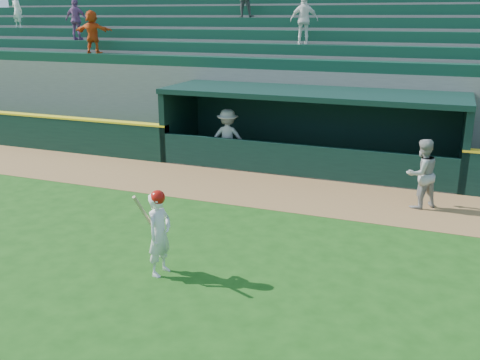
{
  "coord_description": "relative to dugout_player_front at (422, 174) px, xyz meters",
  "views": [
    {
      "loc": [
        3.98,
        -8.64,
        4.68
      ],
      "look_at": [
        0.0,
        1.6,
        1.3
      ],
      "focal_mm": 40.0,
      "sensor_mm": 36.0,
      "label": 1
    }
  ],
  "objects": [
    {
      "name": "dugout",
      "position": [
        -3.58,
        3.02,
        0.47
      ],
      "size": [
        9.4,
        2.8,
        2.46
      ],
      "color": "slate",
      "rests_on": "ground"
    },
    {
      "name": "stands",
      "position": [
        -3.59,
        7.58,
        1.51
      ],
      "size": [
        34.5,
        6.29,
        7.51
      ],
      "color": "slate",
      "rests_on": "ground"
    },
    {
      "name": "dugout_player_front",
      "position": [
        0.0,
        0.0,
        0.0
      ],
      "size": [
        1.1,
        1.08,
        1.78
      ],
      "primitive_type": "imported",
      "rotation": [
        0.0,
        0.0,
        3.86
      ],
      "color": "#979793",
      "rests_on": "ground"
    },
    {
      "name": "dugout_player_inside",
      "position": [
        -6.08,
        1.96,
        0.03
      ],
      "size": [
        1.32,
        0.95,
        1.84
      ],
      "primitive_type": "imported",
      "rotation": [
        0.0,
        0.0,
        3.39
      ],
      "color": "#A5A6A0",
      "rests_on": "ground"
    },
    {
      "name": "warning_track",
      "position": [
        -3.58,
        -0.09,
        -0.89
      ],
      "size": [
        40.0,
        3.0,
        0.01
      ],
      "primitive_type": "cube",
      "color": "olive",
      "rests_on": "ground"
    },
    {
      "name": "ground",
      "position": [
        -3.58,
        -4.99,
        -0.89
      ],
      "size": [
        120.0,
        120.0,
        0.0
      ],
      "primitive_type": "plane",
      "color": "#1A4912",
      "rests_on": "ground"
    },
    {
      "name": "batter_at_plate",
      "position": [
        -4.32,
        -5.61,
        -0.05
      ],
      "size": [
        0.49,
        0.8,
        1.68
      ],
      "color": "silver",
      "rests_on": "ground"
    }
  ]
}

